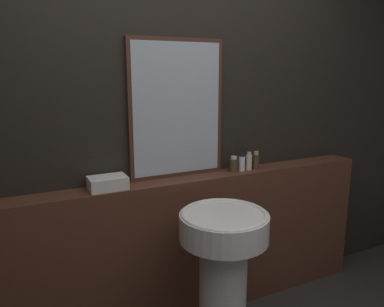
{
  "coord_description": "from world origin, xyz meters",
  "views": [
    {
      "loc": [
        -1.03,
        -0.69,
        1.64
      ],
      "look_at": [
        -0.04,
        1.3,
        1.15
      ],
      "focal_mm": 35.0,
      "sensor_mm": 36.0,
      "label": 1
    }
  ],
  "objects_px": {
    "shampoo_bottle": "(234,165)",
    "mirror": "(177,109)",
    "pedestal_sink": "(223,270)",
    "body_wash_bottle": "(256,161)",
    "conditioner_bottle": "(242,163)",
    "lotion_bottle": "(249,162)",
    "towel_stack": "(108,183)"
  },
  "relations": [
    {
      "from": "mirror",
      "to": "towel_stack",
      "type": "bearing_deg",
      "value": -171.24
    },
    {
      "from": "pedestal_sink",
      "to": "lotion_bottle",
      "type": "height_order",
      "value": "lotion_bottle"
    },
    {
      "from": "pedestal_sink",
      "to": "towel_stack",
      "type": "relative_size",
      "value": 4.17
    },
    {
      "from": "conditioner_bottle",
      "to": "mirror",
      "type": "bearing_deg",
      "value": 170.79
    },
    {
      "from": "pedestal_sink",
      "to": "body_wash_bottle",
      "type": "height_order",
      "value": "body_wash_bottle"
    },
    {
      "from": "conditioner_bottle",
      "to": "lotion_bottle",
      "type": "relative_size",
      "value": 0.96
    },
    {
      "from": "conditioner_bottle",
      "to": "shampoo_bottle",
      "type": "bearing_deg",
      "value": -180.0
    },
    {
      "from": "towel_stack",
      "to": "shampoo_bottle",
      "type": "relative_size",
      "value": 2.0
    },
    {
      "from": "mirror",
      "to": "body_wash_bottle",
      "type": "bearing_deg",
      "value": -7.32
    },
    {
      "from": "mirror",
      "to": "shampoo_bottle",
      "type": "bearing_deg",
      "value": -10.75
    },
    {
      "from": "towel_stack",
      "to": "lotion_bottle",
      "type": "xyz_separation_m",
      "value": [
        0.99,
        0.0,
        0.02
      ]
    },
    {
      "from": "mirror",
      "to": "conditioner_bottle",
      "type": "bearing_deg",
      "value": -9.21
    },
    {
      "from": "towel_stack",
      "to": "body_wash_bottle",
      "type": "xyz_separation_m",
      "value": [
        1.05,
        0.0,
        0.02
      ]
    },
    {
      "from": "body_wash_bottle",
      "to": "lotion_bottle",
      "type": "bearing_deg",
      "value": 180.0
    },
    {
      "from": "shampoo_bottle",
      "to": "conditioner_bottle",
      "type": "xyz_separation_m",
      "value": [
        0.07,
        0.0,
        0.01
      ]
    },
    {
      "from": "pedestal_sink",
      "to": "towel_stack",
      "type": "bearing_deg",
      "value": 136.19
    },
    {
      "from": "shampoo_bottle",
      "to": "body_wash_bottle",
      "type": "relative_size",
      "value": 0.87
    },
    {
      "from": "mirror",
      "to": "shampoo_bottle",
      "type": "relative_size",
      "value": 8.02
    },
    {
      "from": "towel_stack",
      "to": "conditioner_bottle",
      "type": "distance_m",
      "value": 0.93
    },
    {
      "from": "lotion_bottle",
      "to": "pedestal_sink",
      "type": "bearing_deg",
      "value": -135.4
    },
    {
      "from": "shampoo_bottle",
      "to": "conditioner_bottle",
      "type": "relative_size",
      "value": 0.9
    },
    {
      "from": "shampoo_bottle",
      "to": "towel_stack",
      "type": "bearing_deg",
      "value": 180.0
    },
    {
      "from": "pedestal_sink",
      "to": "mirror",
      "type": "xyz_separation_m",
      "value": [
        -0.02,
        0.55,
        0.84
      ]
    },
    {
      "from": "shampoo_bottle",
      "to": "body_wash_bottle",
      "type": "xyz_separation_m",
      "value": [
        0.18,
        0.0,
        0.01
      ]
    },
    {
      "from": "conditioner_bottle",
      "to": "body_wash_bottle",
      "type": "relative_size",
      "value": 0.97
    },
    {
      "from": "pedestal_sink",
      "to": "lotion_bottle",
      "type": "relative_size",
      "value": 7.22
    },
    {
      "from": "lotion_bottle",
      "to": "shampoo_bottle",
      "type": "bearing_deg",
      "value": -180.0
    },
    {
      "from": "shampoo_bottle",
      "to": "mirror",
      "type": "bearing_deg",
      "value": 169.25
    },
    {
      "from": "pedestal_sink",
      "to": "lotion_bottle",
      "type": "distance_m",
      "value": 0.82
    },
    {
      "from": "shampoo_bottle",
      "to": "conditioner_bottle",
      "type": "bearing_deg",
      "value": 0.0
    },
    {
      "from": "mirror",
      "to": "pedestal_sink",
      "type": "bearing_deg",
      "value": -87.46
    },
    {
      "from": "mirror",
      "to": "conditioner_bottle",
      "type": "distance_m",
      "value": 0.6
    }
  ]
}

